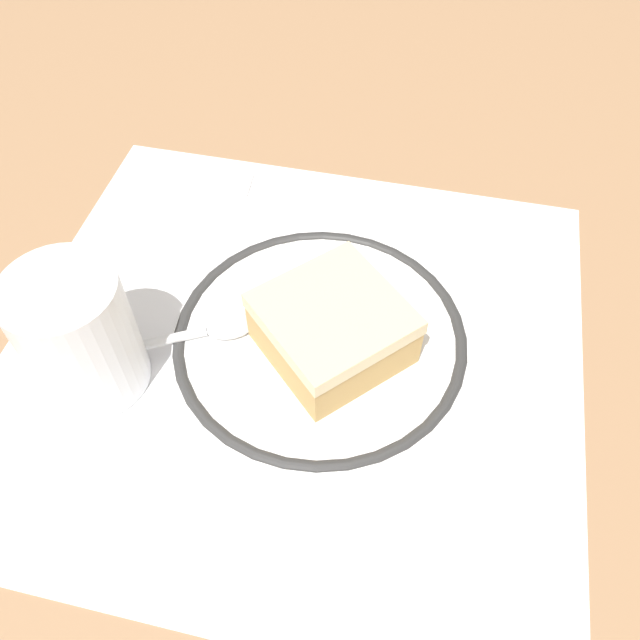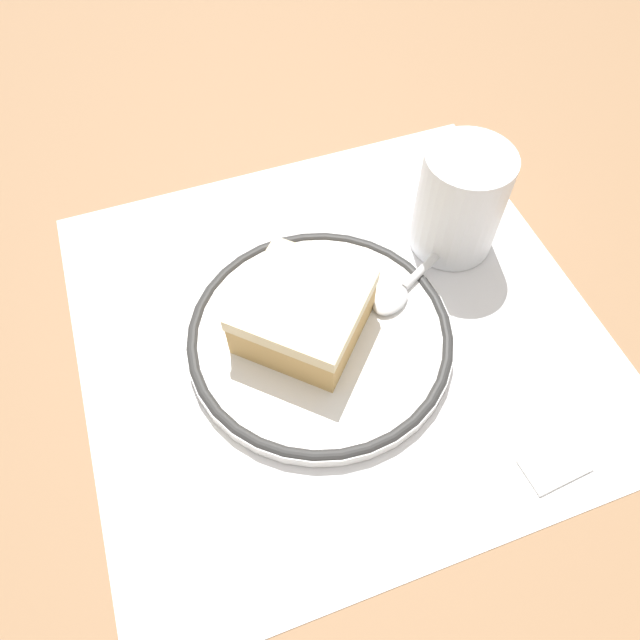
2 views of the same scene
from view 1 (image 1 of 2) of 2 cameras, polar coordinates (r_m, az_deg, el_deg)
ground_plane at (r=0.51m, az=-2.39°, el=-2.67°), size 2.40×2.40×0.00m
placemat at (r=0.51m, az=-2.39°, el=-2.62°), size 0.44×0.42×0.00m
plate at (r=0.51m, az=-0.00°, el=-1.69°), size 0.23×0.23×0.01m
cake_slice at (r=0.47m, az=1.00°, el=-1.20°), size 0.13×0.13×0.05m
spoon at (r=0.51m, az=-10.95°, el=-1.17°), size 0.13×0.08×0.01m
cup at (r=0.49m, az=-20.11°, el=-1.82°), size 0.08×0.08×0.10m
napkin at (r=0.58m, az=14.79°, el=4.03°), size 0.12×0.15×0.00m
sugar_packet at (r=0.65m, az=-8.34°, el=11.90°), size 0.05×0.03×0.01m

